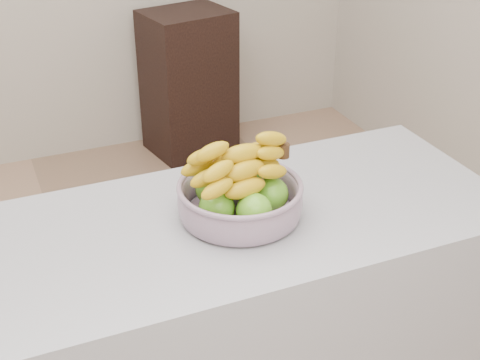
% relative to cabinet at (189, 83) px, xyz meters
% --- Properties ---
extents(cabinet, '(0.52, 0.45, 0.82)m').
position_rel_cabinet_xyz_m(cabinet, '(0.00, 0.00, 0.00)').
color(cabinet, black).
rests_on(cabinet, ground).
extents(fruit_bowl, '(0.31, 0.31, 0.19)m').
position_rel_cabinet_xyz_m(fruit_bowl, '(-0.59, -2.15, 0.55)').
color(fruit_bowl, '#A8B5CA').
rests_on(fruit_bowl, counter).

